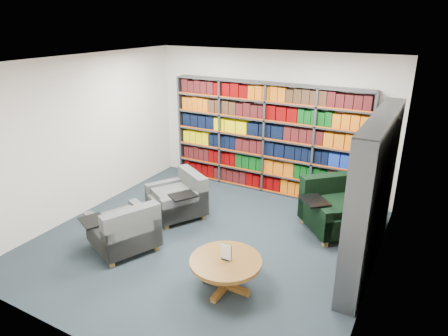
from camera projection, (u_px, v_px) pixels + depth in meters
The scene contains 7 objects.
room_shell at pixel (205, 159), 5.95m from camera, with size 5.02×5.02×2.82m.
bookshelf_back at pixel (266, 139), 7.97m from camera, with size 4.00×0.28×2.20m.
bookshelf_right at pixel (373, 194), 5.49m from camera, with size 0.28×2.50×2.20m.
chair_teal_left at pixel (181, 199), 7.17m from camera, with size 1.18×1.18×0.79m.
chair_green_right at pixel (334, 209), 6.70m from camera, with size 1.35×1.35×0.87m.
chair_teal_front at pixel (125, 232), 6.06m from camera, with size 1.16×1.18×0.80m.
coffee_table at pixel (226, 266), 5.18m from camera, with size 0.94×0.94×0.66m.
Camera 1 is at (2.95, -4.78, 3.38)m, focal length 32.00 mm.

